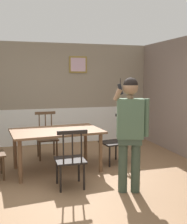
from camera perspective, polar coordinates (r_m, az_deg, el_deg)
The scene contains 7 objects.
ground_plane at distance 4.84m, azimuth -3.42°, elevation -14.17°, with size 6.31×6.31×0.00m, color #846042.
room_back_partition at distance 7.35m, azimuth -8.47°, elevation 3.32°, with size 5.31×0.17×2.64m.
dining_table at distance 5.25m, azimuth -7.63°, elevation -4.66°, with size 1.74×1.17×0.78m.
chair_near_window at distance 6.15m, azimuth -9.63°, elevation -5.06°, with size 0.46×0.46×1.00m.
chair_at_table_head at distance 4.46m, azimuth -4.78°, elevation -9.69°, with size 0.47×0.47×0.97m.
chair_opposite_corner at distance 5.71m, azimuth 4.39°, elevation -5.94°, with size 0.53×0.53×0.99m.
person_figure at distance 4.20m, azimuth 7.62°, elevation -3.05°, with size 0.54×0.32×1.76m.
Camera 1 is at (-0.99, -4.40, 1.77)m, focal length 44.29 mm.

